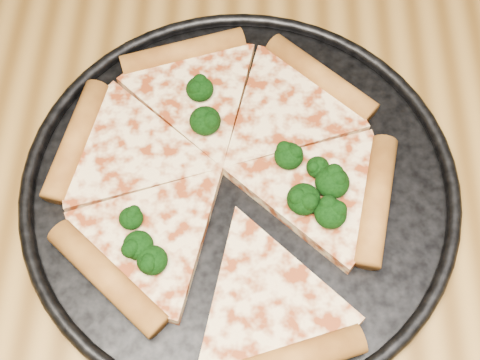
{
  "coord_description": "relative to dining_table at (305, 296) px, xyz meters",
  "views": [
    {
      "loc": [
        -0.06,
        -0.19,
        1.26
      ],
      "look_at": [
        -0.06,
        0.07,
        0.77
      ],
      "focal_mm": 48.47,
      "sensor_mm": 36.0,
      "label": 1
    }
  ],
  "objects": [
    {
      "name": "broccoli_florets",
      "position": [
        -0.05,
        0.06,
        0.12
      ],
      "size": [
        0.19,
        0.19,
        0.02
      ],
      "color": "black",
      "rests_on": "pizza"
    },
    {
      "name": "pizza",
      "position": [
        -0.08,
        0.07,
        0.11
      ],
      "size": [
        0.31,
        0.35,
        0.02
      ],
      "rotation": [
        0.0,
        0.0,
        0.33
      ],
      "color": "#FFD99C",
      "rests_on": "pizza_pan"
    },
    {
      "name": "dining_table",
      "position": [
        0.0,
        0.0,
        0.0
      ],
      "size": [
        1.2,
        0.9,
        0.75
      ],
      "color": "olive",
      "rests_on": "ground"
    },
    {
      "name": "pizza_pan",
      "position": [
        -0.06,
        0.07,
        0.1
      ],
      "size": [
        0.38,
        0.38,
        0.02
      ],
      "color": "black",
      "rests_on": "dining_table"
    }
  ]
}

